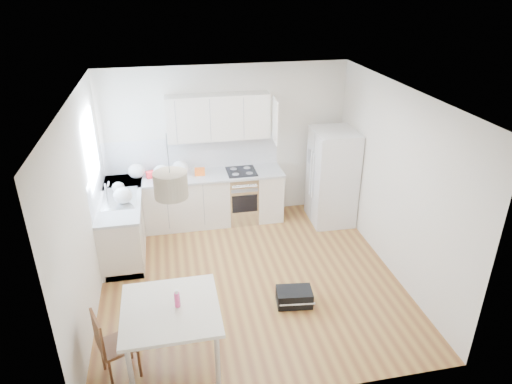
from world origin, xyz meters
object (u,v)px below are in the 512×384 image
dining_table (171,315)px  gym_bag (294,297)px  dining_chair (118,343)px  refrigerator (333,177)px

dining_table → gym_bag: bearing=25.3°
dining_table → gym_bag: 1.88m
dining_table → dining_chair: dining_chair is taller
gym_bag → dining_chair: bearing=-153.8°
dining_table → dining_chair: size_ratio=1.20×
refrigerator → dining_table: refrigerator is taller
gym_bag → dining_table: bearing=-147.5°
refrigerator → gym_bag: bearing=-119.5°
dining_chair → gym_bag: size_ratio=1.85×
refrigerator → dining_chair: (-3.47, -2.91, -0.40)m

